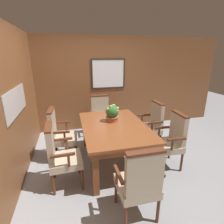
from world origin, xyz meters
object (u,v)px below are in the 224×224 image
object	(u,v)px
chair_left_near	(60,154)
chair_head_near	(139,182)
chair_head_far	(101,115)
chair_left_far	(60,133)
dining_table	(114,130)
chair_right_near	(171,139)
potted_plant	(112,113)
chair_right_far	(152,124)

from	to	relation	value
chair_left_near	chair_head_near	xyz separation A→B (m)	(0.94, -0.86, 0.00)
chair_head_far	chair_left_far	size ratio (longest dim) A/B	1.00
dining_table	chair_head_far	bearing A→B (deg)	90.74
chair_left_far	chair_right_near	size ratio (longest dim) A/B	1.00
chair_head_far	chair_right_near	xyz separation A→B (m)	(0.98, -1.61, 0.00)
chair_left_far	potted_plant	size ratio (longest dim) A/B	3.09
chair_left_near	potted_plant	distance (m)	1.20
chair_left_near	potted_plant	size ratio (longest dim) A/B	3.09
dining_table	potted_plant	distance (m)	0.32
chair_right_near	potted_plant	distance (m)	1.16
chair_left_far	potted_plant	distance (m)	1.09
potted_plant	chair_left_near	bearing A→B (deg)	-148.48
chair_head_far	chair_head_near	xyz separation A→B (m)	(0.00, -2.51, 0.00)
chair_right_far	chair_left_near	bearing A→B (deg)	-68.47
dining_table	chair_left_far	world-z (taller)	chair_left_far
chair_left_near	chair_right_far	world-z (taller)	same
dining_table	chair_right_far	world-z (taller)	chair_right_far
dining_table	chair_head_far	distance (m)	1.26
chair_left_near	potted_plant	bearing A→B (deg)	-61.32
dining_table	chair_left_near	xyz separation A→B (m)	(-0.95, -0.40, -0.12)
dining_table	chair_left_near	world-z (taller)	chair_left_near
chair_left_far	potted_plant	bearing A→B (deg)	-97.23
chair_left_far	chair_head_near	distance (m)	1.91
chair_head_far	potted_plant	world-z (taller)	potted_plant
chair_left_near	chair_head_near	world-z (taller)	same
chair_head_far	potted_plant	size ratio (longest dim) A/B	3.09
chair_left_near	chair_left_far	size ratio (longest dim) A/B	1.00
chair_left_near	chair_right_near	bearing A→B (deg)	-91.52
dining_table	potted_plant	size ratio (longest dim) A/B	5.15
chair_left_near	chair_head_far	distance (m)	1.90
chair_left_far	chair_right_far	distance (m)	1.94
dining_table	chair_head_near	world-z (taller)	chair_head_near
chair_head_far	chair_left_far	xyz separation A→B (m)	(-0.97, -0.87, 0.00)
chair_left_far	chair_head_near	size ratio (longest dim) A/B	1.00
chair_head_near	chair_right_near	bearing A→B (deg)	-137.47
chair_left_far	chair_right_near	distance (m)	2.09
chair_head_far	chair_right_far	world-z (taller)	same
potted_plant	chair_left_far	bearing A→B (deg)	169.12
chair_right_far	dining_table	bearing A→B (deg)	-68.64
chair_head_far	chair_left_far	bearing A→B (deg)	-138.11
chair_left_near	dining_table	bearing A→B (deg)	-69.94
potted_plant	chair_right_far	bearing A→B (deg)	12.34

